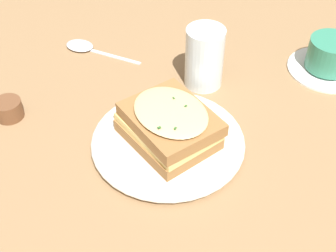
{
  "coord_description": "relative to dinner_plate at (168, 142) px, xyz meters",
  "views": [
    {
      "loc": [
        -0.48,
        -0.15,
        0.54
      ],
      "look_at": [
        0.02,
        0.01,
        0.04
      ],
      "focal_mm": 50.0,
      "sensor_mm": 36.0,
      "label": 1
    }
  ],
  "objects": [
    {
      "name": "ground_plane",
      "position": [
        -0.02,
        -0.01,
        -0.01
      ],
      "size": [
        2.4,
        2.4,
        0.0
      ],
      "primitive_type": "plane",
      "color": "olive"
    },
    {
      "name": "dinner_plate",
      "position": [
        0.0,
        0.0,
        0.0
      ],
      "size": [
        0.24,
        0.24,
        0.02
      ],
      "color": "silver",
      "rests_on": "ground_plane"
    },
    {
      "name": "sandwich",
      "position": [
        -0.0,
        -0.0,
        0.04
      ],
      "size": [
        0.17,
        0.18,
        0.07
      ],
      "rotation": [
        0.0,
        0.0,
        4.12
      ],
      "color": "olive",
      "rests_on": "dinner_plate"
    },
    {
      "name": "teacup_with_saucer",
      "position": [
        0.29,
        -0.23,
        0.02
      ],
      "size": [
        0.15,
        0.15,
        0.07
      ],
      "rotation": [
        0.0,
        0.0,
        5.75
      ],
      "color": "white",
      "rests_on": "ground_plane"
    },
    {
      "name": "water_glass",
      "position": [
        0.18,
        -0.01,
        0.05
      ],
      "size": [
        0.07,
        0.07,
        0.11
      ],
      "primitive_type": "cylinder",
      "color": "silver",
      "rests_on": "ground_plane"
    },
    {
      "name": "spoon",
      "position": [
        0.21,
        0.25,
        -0.0
      ],
      "size": [
        0.05,
        0.17,
        0.01
      ],
      "rotation": [
        0.0,
        0.0,
        6.18
      ],
      "color": "silver",
      "rests_on": "ground_plane"
    },
    {
      "name": "condiment_pot",
      "position": [
        -0.02,
        0.28,
        0.01
      ],
      "size": [
        0.05,
        0.05,
        0.03
      ],
      "primitive_type": "cylinder",
      "color": "brown",
      "rests_on": "ground_plane"
    }
  ]
}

